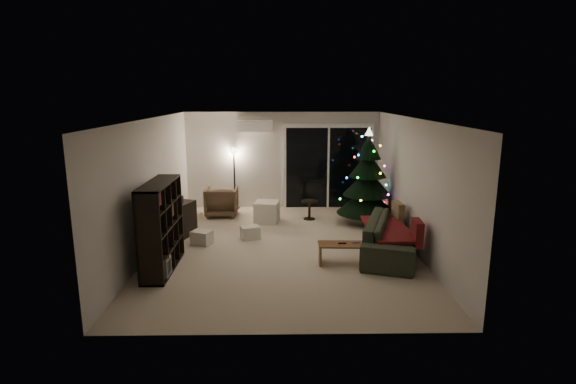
# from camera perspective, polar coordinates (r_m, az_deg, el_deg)

# --- Properties ---
(room) EXTENTS (6.50, 7.51, 2.60)m
(room) POSITION_cam_1_polar(r_m,az_deg,el_deg) (10.04, 1.92, 1.27)
(room) COLOR beige
(room) RESTS_ON ground
(bookshelf) EXTENTS (0.92, 1.55, 1.52)m
(bookshelf) POSITION_cam_1_polar(r_m,az_deg,el_deg) (7.93, -17.12, -4.20)
(bookshelf) COLOR black
(bookshelf) RESTS_ON floor
(media_cabinet) EXTENTS (0.79, 1.24, 0.73)m
(media_cabinet) POSITION_cam_1_polar(r_m,az_deg,el_deg) (9.53, -14.33, -3.77)
(media_cabinet) COLOR black
(media_cabinet) RESTS_ON floor
(stereo) EXTENTS (0.37, 0.44, 0.15)m
(stereo) POSITION_cam_1_polar(r_m,az_deg,el_deg) (9.42, -14.47, -1.19)
(stereo) COLOR black
(stereo) RESTS_ON media_cabinet
(armchair) EXTENTS (0.78, 0.81, 0.72)m
(armchair) POSITION_cam_1_polar(r_m,az_deg,el_deg) (11.15, -8.42, -1.19)
(armchair) COLOR brown
(armchair) RESTS_ON floor
(ottoman) EXTENTS (0.61, 0.61, 0.49)m
(ottoman) POSITION_cam_1_polar(r_m,az_deg,el_deg) (10.54, -2.71, -2.52)
(ottoman) COLOR white
(ottoman) RESTS_ON floor
(cardboard_box_a) EXTENTS (0.46, 0.41, 0.27)m
(cardboard_box_a) POSITION_cam_1_polar(r_m,az_deg,el_deg) (9.18, -10.89, -5.70)
(cardboard_box_a) COLOR beige
(cardboard_box_a) RESTS_ON floor
(cardboard_box_b) EXTENTS (0.45, 0.40, 0.26)m
(cardboard_box_b) POSITION_cam_1_polar(r_m,az_deg,el_deg) (9.39, -4.81, -5.14)
(cardboard_box_b) COLOR beige
(cardboard_box_b) RESTS_ON floor
(side_table) EXTENTS (0.47, 0.47, 0.46)m
(side_table) POSITION_cam_1_polar(r_m,az_deg,el_deg) (10.76, 2.74, -2.27)
(side_table) COLOR black
(side_table) RESTS_ON floor
(floor_lamp) EXTENTS (0.24, 0.24, 1.53)m
(floor_lamp) POSITION_cam_1_polar(r_m,az_deg,el_deg) (11.77, -6.81, 1.58)
(floor_lamp) COLOR black
(floor_lamp) RESTS_ON floor
(sofa) EXTENTS (1.58, 2.47, 0.67)m
(sofa) POSITION_cam_1_polar(r_m,az_deg,el_deg) (8.66, 13.15, -5.51)
(sofa) COLOR black
(sofa) RESTS_ON floor
(sofa_throw) EXTENTS (0.72, 1.66, 0.06)m
(sofa_throw) POSITION_cam_1_polar(r_m,az_deg,el_deg) (8.59, 12.55, -4.57)
(sofa_throw) COLOR maroon
(sofa_throw) RESTS_ON sofa
(cushion_a) EXTENTS (0.17, 0.45, 0.44)m
(cushion_a) POSITION_cam_1_polar(r_m,az_deg,el_deg) (9.25, 13.77, -2.64)
(cushion_a) COLOR brown
(cushion_a) RESTS_ON sofa
(cushion_b) EXTENTS (0.16, 0.45, 0.44)m
(cushion_b) POSITION_cam_1_polar(r_m,az_deg,el_deg) (8.05, 16.08, -5.01)
(cushion_b) COLOR maroon
(cushion_b) RESTS_ON sofa
(coffee_table) EXTENTS (1.15, 0.44, 0.36)m
(coffee_table) POSITION_cam_1_polar(r_m,az_deg,el_deg) (8.10, 7.92, -7.72)
(coffee_table) COLOR #9C6133
(coffee_table) RESTS_ON floor
(remote_a) EXTENTS (0.14, 0.04, 0.02)m
(remote_a) POSITION_cam_1_polar(r_m,az_deg,el_deg) (8.02, 6.90, -6.47)
(remote_a) COLOR black
(remote_a) RESTS_ON coffee_table
(remote_b) EXTENTS (0.14, 0.08, 0.02)m
(remote_b) POSITION_cam_1_polar(r_m,az_deg,el_deg) (8.10, 8.61, -6.32)
(remote_b) COLOR slate
(remote_b) RESTS_ON coffee_table
(christmas_tree) EXTENTS (1.71, 1.71, 2.23)m
(christmas_tree) POSITION_cam_1_polar(r_m,az_deg,el_deg) (10.38, 10.07, 1.99)
(christmas_tree) COLOR black
(christmas_tree) RESTS_ON floor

